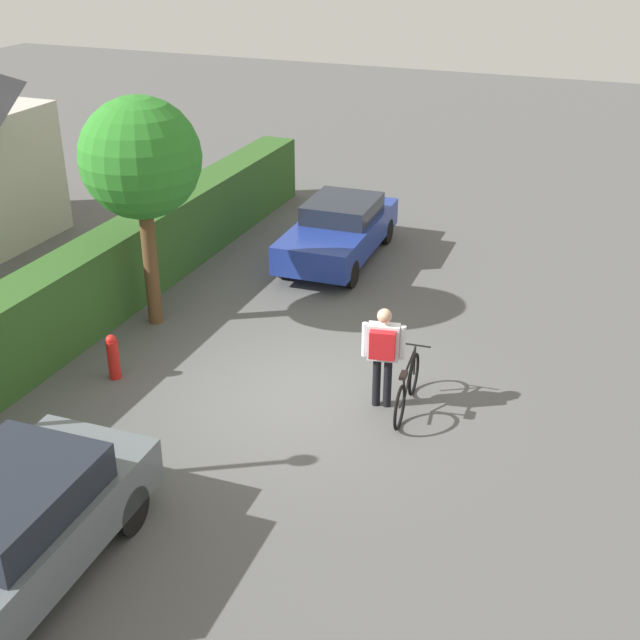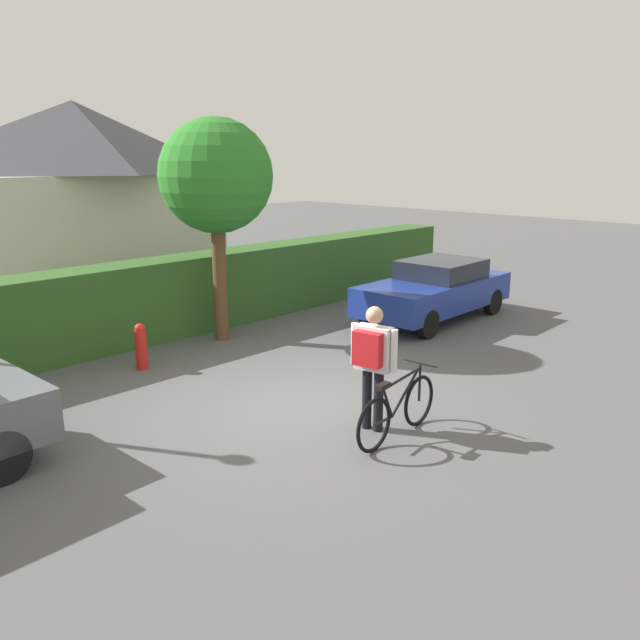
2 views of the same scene
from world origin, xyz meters
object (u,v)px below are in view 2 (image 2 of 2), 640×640
Objects in this scene: person_rider at (372,356)px; bicycle at (398,410)px; parked_car_far at (435,289)px; tree_kerbside at (216,178)px; fire_hydrant at (141,346)px.

bicycle is at bearing -83.30° from person_rider.
parked_car_far is 2.38× the size of person_rider.
tree_kerbside is at bearing 76.70° from bicycle.
parked_car_far is 6.26m from person_rider.
parked_car_far is at bearing -14.58° from fire_hydrant.
parked_car_far reaches higher than bicycle.
tree_kerbside is at bearing 153.34° from parked_car_far.
fire_hydrant is (-2.10, -0.49, -2.75)m from tree_kerbside.
parked_car_far is at bearing 29.90° from bicycle.
bicycle is 2.17× the size of fire_hydrant.
fire_hydrant is (-0.84, 4.85, 0.03)m from bicycle.
tree_kerbside is at bearing 13.17° from fire_hydrant.
person_rider reaches higher than bicycle.
person_rider reaches higher than parked_car_far.
tree_kerbside is (1.26, 5.34, 2.78)m from bicycle.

